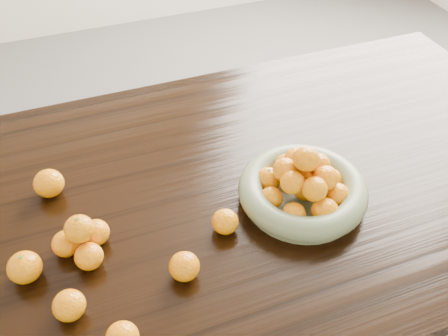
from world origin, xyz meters
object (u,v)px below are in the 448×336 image
object	(u,v)px
fruit_bowl	(303,188)
loose_orange_0	(25,267)
dining_table	(205,217)
orange_pyramid	(82,240)

from	to	relation	value
fruit_bowl	loose_orange_0	size ratio (longest dim) A/B	4.35
dining_table	fruit_bowl	xyz separation A→B (m)	(0.21, -0.11, 0.13)
fruit_bowl	orange_pyramid	distance (m)	0.50
orange_pyramid	loose_orange_0	size ratio (longest dim) A/B	1.78
fruit_bowl	orange_pyramid	bearing A→B (deg)	177.21
dining_table	loose_orange_0	size ratio (longest dim) A/B	29.01
loose_orange_0	orange_pyramid	bearing A→B (deg)	10.52
dining_table	orange_pyramid	distance (m)	0.33
orange_pyramid	dining_table	bearing A→B (deg)	15.90
orange_pyramid	loose_orange_0	bearing A→B (deg)	-169.48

